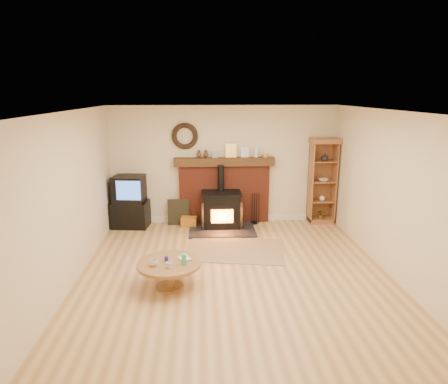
{
  "coord_description": "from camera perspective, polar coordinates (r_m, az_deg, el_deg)",
  "views": [
    {
      "loc": [
        -0.53,
        -5.97,
        2.87
      ],
      "look_at": [
        -0.11,
        1.0,
        1.12
      ],
      "focal_mm": 32.0,
      "sensor_mm": 36.0,
      "label": 1
    }
  ],
  "objects": [
    {
      "name": "curio_cabinet",
      "position": [
        9.14,
        13.83,
        1.56
      ],
      "size": [
        0.61,
        0.44,
        1.9
      ],
      "color": "brown",
      "rests_on": "ground"
    },
    {
      "name": "coffee_table",
      "position": [
        6.11,
        -7.86,
        -10.59
      ],
      "size": [
        0.96,
        0.96,
        0.57
      ],
      "color": "brown",
      "rests_on": "ground"
    },
    {
      "name": "wood_stove",
      "position": [
        8.62,
        -0.36,
        -2.67
      ],
      "size": [
        1.4,
        1.0,
        1.34
      ],
      "color": "black",
      "rests_on": "ground"
    },
    {
      "name": "leaning_painting",
      "position": [
        8.92,
        -6.51,
        -2.85
      ],
      "size": [
        0.48,
        0.13,
        0.57
      ],
      "primitive_type": "cube",
      "rotation": [
        -0.17,
        0.0,
        0.0
      ],
      "color": "black",
      "rests_on": "ground"
    },
    {
      "name": "tv_unit",
      "position": [
        8.89,
        -13.31,
        -1.48
      ],
      "size": [
        0.84,
        0.63,
        1.14
      ],
      "color": "black",
      "rests_on": "ground"
    },
    {
      "name": "fire_tools",
      "position": [
        8.97,
        4.4,
        -3.57
      ],
      "size": [
        0.19,
        0.16,
        0.7
      ],
      "color": "black",
      "rests_on": "ground"
    },
    {
      "name": "ground",
      "position": [
        6.64,
        1.46,
        -11.52
      ],
      "size": [
        5.5,
        5.5,
        0.0
      ],
      "primitive_type": "plane",
      "color": "#B3844A",
      "rests_on": "ground"
    },
    {
      "name": "room_shell",
      "position": [
        6.19,
        1.32,
        3.34
      ],
      "size": [
        5.02,
        5.52,
        2.61
      ],
      "color": "beige",
      "rests_on": "ground"
    },
    {
      "name": "chimney_breast",
      "position": [
        8.9,
        0.04,
        0.64
      ],
      "size": [
        2.2,
        0.22,
        1.78
      ],
      "color": "maroon",
      "rests_on": "ground"
    },
    {
      "name": "firelog_box",
      "position": [
        8.82,
        -5.01,
        -4.24
      ],
      "size": [
        0.36,
        0.25,
        0.21
      ],
      "primitive_type": "cube",
      "rotation": [
        0.0,
        0.0,
        -0.11
      ],
      "color": "gold",
      "rests_on": "ground"
    },
    {
      "name": "area_rug",
      "position": [
        7.53,
        1.6,
        -8.27
      ],
      "size": [
        1.99,
        1.53,
        0.01
      ],
      "primitive_type": "cube",
      "rotation": [
        0.0,
        0.0,
        -0.17
      ],
      "color": "brown",
      "rests_on": "ground"
    }
  ]
}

